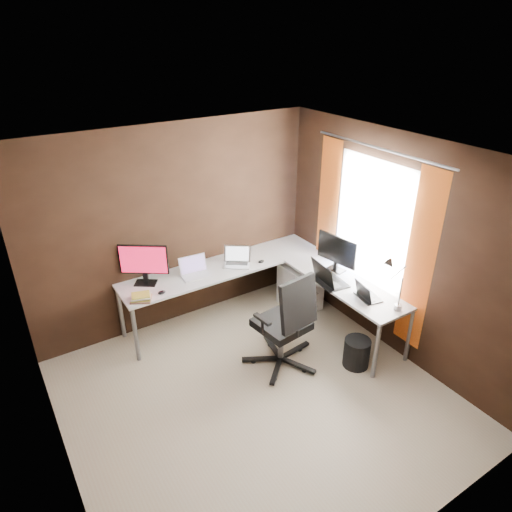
{
  "coord_description": "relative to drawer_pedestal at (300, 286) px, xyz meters",
  "views": [
    {
      "loc": [
        -1.89,
        -2.95,
        3.45
      ],
      "look_at": [
        0.6,
        0.95,
        1.07
      ],
      "focal_mm": 32.0,
      "sensor_mm": 36.0,
      "label": 1
    }
  ],
  "objects": [
    {
      "name": "laptop_black_small",
      "position": [
        0.01,
        -1.15,
        0.47
      ],
      "size": [
        0.26,
        0.32,
        0.19
      ],
      "rotation": [
        0.0,
        0.0,
        1.38
      ],
      "color": "black",
      "rests_on": "desk"
    },
    {
      "name": "monitor_left",
      "position": [
        -1.93,
        0.48,
        0.7
      ],
      "size": [
        0.48,
        0.35,
        0.49
      ],
      "rotation": [
        0.0,
        0.0,
        -0.61
      ],
      "color": "black",
      "rests_on": "desk"
    },
    {
      "name": "laptop_black_big",
      "position": [
        -0.14,
        -0.67,
        0.49
      ],
      "size": [
        0.35,
        0.45,
        0.28
      ],
      "rotation": [
        0.0,
        0.0,
        1.45
      ],
      "color": "black",
      "rests_on": "desk"
    },
    {
      "name": "room",
      "position": [
        -1.09,
        -1.08,
        0.98
      ],
      "size": [
        3.6,
        3.6,
        2.5
      ],
      "color": "tan",
      "rests_on": "ground"
    },
    {
      "name": "monitor_right",
      "position": [
        0.14,
        -0.49,
        0.69
      ],
      "size": [
        0.17,
        0.56,
        0.46
      ],
      "rotation": [
        0.0,
        0.0,
        1.74
      ],
      "color": "black",
      "rests_on": "desk"
    },
    {
      "name": "office_chair",
      "position": [
        -0.88,
        -0.85,
        0.04
      ],
      "size": [
        0.66,
        0.66,
        1.18
      ],
      "rotation": [
        0.0,
        0.0,
        0.12
      ],
      "color": "black",
      "rests_on": "ground"
    },
    {
      "name": "wastebasket",
      "position": [
        -0.21,
        -1.31,
        -0.13
      ],
      "size": [
        0.38,
        0.38,
        0.34
      ],
      "primitive_type": "cylinder",
      "rotation": [
        0.0,
        0.0,
        0.41
      ],
      "color": "black",
      "rests_on": "ground"
    },
    {
      "name": "book_stack",
      "position": [
        -2.11,
        0.15,
        0.46
      ],
      "size": [
        0.28,
        0.26,
        0.07
      ],
      "rotation": [
        0.0,
        0.0,
        -0.4
      ],
      "color": "#92664F",
      "rests_on": "desk"
    },
    {
      "name": "laptop_white",
      "position": [
        -1.36,
        0.34,
        0.48
      ],
      "size": [
        0.36,
        0.27,
        0.23
      ],
      "rotation": [
        0.0,
        0.0,
        -0.08
      ],
      "color": "silver",
      "rests_on": "desk"
    },
    {
      "name": "laptop_silver",
      "position": [
        -0.79,
        0.31,
        0.48
      ],
      "size": [
        0.41,
        0.39,
        0.22
      ],
      "rotation": [
        0.0,
        0.0,
        -0.63
      ],
      "color": "silver",
      "rests_on": "desk"
    },
    {
      "name": "mouse_left",
      "position": [
        -1.87,
        0.15,
        0.45
      ],
      "size": [
        0.11,
        0.09,
        0.04
      ],
      "primitive_type": "ellipsoid",
      "rotation": [
        0.0,
        0.0,
        -0.38
      ],
      "color": "black",
      "rests_on": "desk"
    },
    {
      "name": "mouse_corner",
      "position": [
        -0.52,
        0.17,
        0.45
      ],
      "size": [
        0.09,
        0.06,
        0.03
      ],
      "primitive_type": "ellipsoid",
      "rotation": [
        0.0,
        0.0,
        -0.02
      ],
      "color": "black",
      "rests_on": "desk"
    },
    {
      "name": "drawer_pedestal",
      "position": [
        0.0,
        0.0,
        0.0
      ],
      "size": [
        0.42,
        0.5,
        0.6
      ],
      "primitive_type": "cube",
      "color": "silver",
      "rests_on": "ground"
    },
    {
      "name": "desk",
      "position": [
        -0.59,
        -0.11,
        0.38
      ],
      "size": [
        2.65,
        2.25,
        0.73
      ],
      "color": "silver",
      "rests_on": "ground"
    },
    {
      "name": "desk_lamp",
      "position": [
        0.06,
        -1.44,
        0.8
      ],
      "size": [
        0.19,
        0.22,
        0.6
      ],
      "rotation": [
        0.0,
        0.0,
        0.28
      ],
      "color": "slate",
      "rests_on": "desk"
    }
  ]
}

